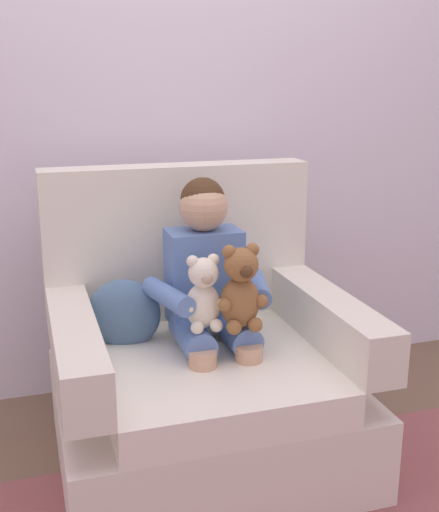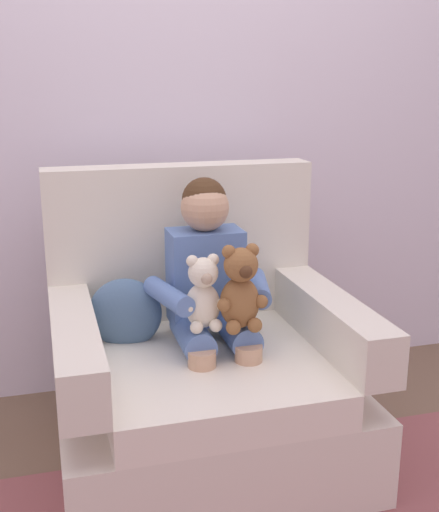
{
  "view_description": "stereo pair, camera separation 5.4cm",
  "coord_description": "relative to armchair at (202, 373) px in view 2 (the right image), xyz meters",
  "views": [
    {
      "loc": [
        -0.57,
        -1.99,
        1.34
      ],
      "look_at": [
        0.04,
        -0.05,
        0.78
      ],
      "focal_mm": 45.41,
      "sensor_mm": 36.0,
      "label": 1
    },
    {
      "loc": [
        -0.51,
        -2.01,
        1.34
      ],
      "look_at": [
        0.04,
        -0.05,
        0.78
      ],
      "focal_mm": 45.41,
      "sensor_mm": 36.0,
      "label": 2
    }
  ],
  "objects": [
    {
      "name": "armchair",
      "position": [
        0.0,
        0.0,
        0.0
      ],
      "size": [
        1.02,
        0.91,
        1.02
      ],
      "color": "silver",
      "rests_on": "ground"
    },
    {
      "name": "seated_child",
      "position": [
        0.04,
        0.02,
        0.32
      ],
      "size": [
        0.45,
        0.39,
        0.82
      ],
      "rotation": [
        0.0,
        0.0,
        -0.12
      ],
      "color": "#597AB7",
      "rests_on": "armchair"
    },
    {
      "name": "ground_plane",
      "position": [
        0.0,
        -0.05,
        -0.32
      ],
      "size": [
        8.0,
        8.0,
        0.0
      ],
      "primitive_type": "plane",
      "color": "brown"
    },
    {
      "name": "throw_pillow",
      "position": [
        -0.25,
        0.12,
        0.21
      ],
      "size": [
        0.28,
        0.17,
        0.26
      ],
      "primitive_type": "ellipsoid",
      "rotation": [
        0.0,
        0.0,
        -0.21
      ],
      "color": "slate",
      "rests_on": "armchair"
    },
    {
      "name": "back_wall",
      "position": [
        0.0,
        0.69,
        0.98
      ],
      "size": [
        6.0,
        0.1,
        2.6
      ],
      "primitive_type": "cube",
      "color": "silver",
      "rests_on": "ground"
    },
    {
      "name": "plush_cream",
      "position": [
        -0.02,
        -0.12,
        0.34
      ],
      "size": [
        0.15,
        0.12,
        0.25
      ],
      "rotation": [
        0.0,
        0.0,
        0.32
      ],
      "color": "silver",
      "rests_on": "armchair"
    },
    {
      "name": "plush_brown",
      "position": [
        0.09,
        -0.15,
        0.36
      ],
      "size": [
        0.17,
        0.14,
        0.29
      ],
      "rotation": [
        0.0,
        0.0,
        -0.32
      ],
      "color": "brown",
      "rests_on": "armchair"
    }
  ]
}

